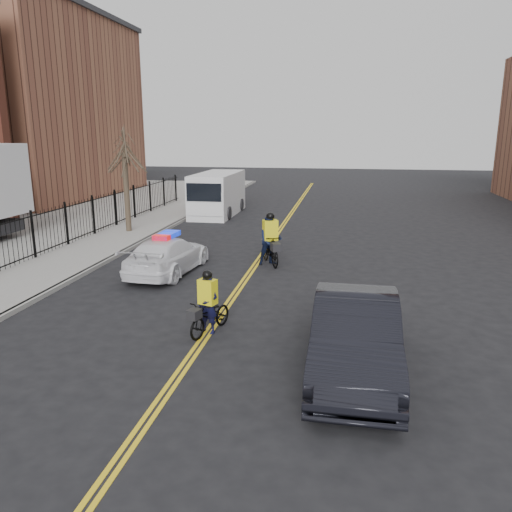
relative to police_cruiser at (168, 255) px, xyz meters
The scene contains 13 objects.
ground 4.50m from the police_cruiser, 47.18° to the right, with size 120.00×120.00×0.00m, color black.
center_line_left 5.62m from the police_cruiser, 58.12° to the left, with size 0.10×60.00×0.01m, color yellow.
center_line_right 5.70m from the police_cruiser, 56.75° to the left, with size 0.10×60.00×0.01m, color yellow.
sidewalk 6.54m from the police_cruiser, 133.38° to the left, with size 3.00×60.00×0.15m, color gray.
curb 5.63m from the police_cruiser, 122.14° to the left, with size 0.20×60.00×0.15m, color gray.
iron_fence 7.63m from the police_cruiser, 141.60° to the left, with size 0.12×28.00×2.00m, color black, non-canonical shape.
warehouse_far 29.48m from the police_cruiser, 133.93° to the left, with size 14.00×18.00×14.00m, color brown.
street_tree 8.63m from the police_cruiser, 124.19° to the left, with size 3.20×3.20×4.80m.
police_cruiser is the anchor object (origin of this frame).
dark_sedan 9.67m from the police_cruiser, 45.49° to the right, with size 1.81×5.19×1.71m, color black.
cargo_van 13.57m from the police_cruiser, 96.66° to the left, with size 2.47×6.31×2.64m.
cyclist_near 6.10m from the police_cruiser, 60.28° to the right, with size 1.14×1.84×1.71m.
cyclist_far 4.05m from the police_cruiser, 27.41° to the left, with size 1.43×2.13×2.11m.
Camera 1 is at (3.41, -13.92, 5.15)m, focal length 35.00 mm.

